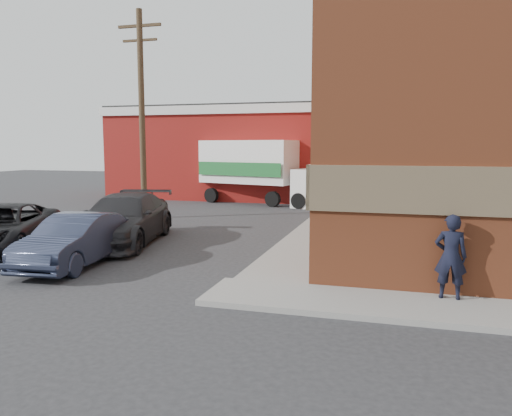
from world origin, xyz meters
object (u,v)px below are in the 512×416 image
Objects in this scene: sedan at (76,240)px; utility_pole at (142,110)px; suv_b at (124,219)px; box_truck at (260,167)px; warehouse at (248,152)px; suv_a at (0,229)px; man at (451,257)px.

utility_pole is at bearing 101.71° from sedan.
box_truck reaches higher than suv_b.
warehouse is 4.69m from box_truck.
box_truck is (0.90, 15.28, 1.34)m from sedan.
sedan is at bearing -94.63° from suv_b.
suv_a is 15.14m from box_truck.
utility_pole is 7.02m from suv_b.
warehouse is 3.90× the size of sedan.
man is (11.93, -9.25, -3.76)m from utility_pole.
suv_b is 0.75× the size of box_truck.
warehouse is at bearing 130.36° from box_truck.
man is 12.70m from suv_a.
box_truck is (1.96, -4.18, -0.79)m from warehouse.
utility_pole is at bearing -97.77° from warehouse.
sedan is 0.56× the size of box_truck.
suv_b is at bearing -87.66° from warehouse.
sedan is 3.10m from suv_b.
utility_pole is 2.16× the size of sedan.
suv_b is at bearing -80.79° from box_truck.
suv_a is (-3.22, 0.78, 0.04)m from sedan.
utility_pole is at bearing 100.12° from suv_b.
suv_a is 0.70× the size of box_truck.
suv_b is (2.17, -5.39, -3.94)m from utility_pole.
sedan is (-9.37, 0.78, -0.30)m from man.
warehouse is 2.20× the size of box_truck.
man is 0.31× the size of suv_b.
man is at bearing -37.78° from utility_pole.
warehouse is 18.93m from suv_a.
box_truck reaches higher than man.
box_truck is at bearing 63.09° from utility_pole.
box_truck is (-8.47, 16.07, 1.03)m from man.
man is 0.33× the size of suv_a.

